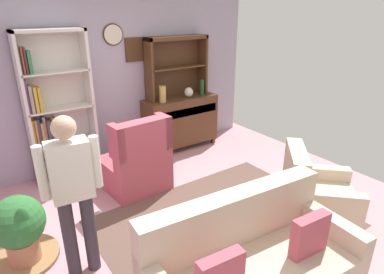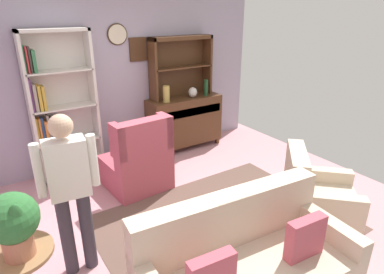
{
  "view_description": "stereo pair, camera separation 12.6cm",
  "coord_description": "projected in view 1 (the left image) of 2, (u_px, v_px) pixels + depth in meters",
  "views": [
    {
      "loc": [
        -1.95,
        -2.68,
        2.36
      ],
      "look_at": [
        0.1,
        0.2,
        0.95
      ],
      "focal_mm": 30.74,
      "sensor_mm": 36.0,
      "label": 1
    },
    {
      "loc": [
        -1.85,
        -2.75,
        2.36
      ],
      "look_at": [
        0.1,
        0.2,
        0.95
      ],
      "focal_mm": 30.74,
      "sensor_mm": 36.0,
      "label": 2
    }
  ],
  "objects": [
    {
      "name": "ground_plane",
      "position": [
        195.0,
        218.0,
        3.96
      ],
      "size": [
        5.4,
        4.6,
        0.02
      ],
      "primitive_type": "cube",
      "color": "#C68C93"
    },
    {
      "name": "wall_back",
      "position": [
        114.0,
        73.0,
        5.05
      ],
      "size": [
        5.0,
        0.09,
        2.8
      ],
      "color": "#A399AD",
      "rests_on": "ground_plane"
    },
    {
      "name": "area_rug",
      "position": [
        224.0,
        223.0,
        3.83
      ],
      "size": [
        2.73,
        2.05,
        0.01
      ],
      "primitive_type": "cube",
      "color": "brown",
      "rests_on": "ground_plane"
    },
    {
      "name": "bookshelf",
      "position": [
        55.0,
        114.0,
        4.53
      ],
      "size": [
        0.9,
        0.3,
        2.1
      ],
      "color": "silver",
      "rests_on": "ground_plane"
    },
    {
      "name": "sideboard",
      "position": [
        181.0,
        120.0,
        5.73
      ],
      "size": [
        1.3,
        0.45,
        0.92
      ],
      "color": "#4C2D19",
      "rests_on": "ground_plane"
    },
    {
      "name": "sideboard_hutch",
      "position": [
        176.0,
        58.0,
        5.43
      ],
      "size": [
        1.1,
        0.26,
        1.0
      ],
      "color": "#4C2D19",
      "rests_on": "sideboard"
    },
    {
      "name": "vase_tall",
      "position": [
        163.0,
        94.0,
        5.26
      ],
      "size": [
        0.11,
        0.11,
        0.26
      ],
      "primitive_type": "cylinder",
      "color": "tan",
      "rests_on": "sideboard"
    },
    {
      "name": "vase_round",
      "position": [
        189.0,
        92.0,
        5.57
      ],
      "size": [
        0.15,
        0.15,
        0.17
      ],
      "primitive_type": "ellipsoid",
      "color": "beige",
      "rests_on": "sideboard"
    },
    {
      "name": "bottle_wine",
      "position": [
        202.0,
        87.0,
        5.67
      ],
      "size": [
        0.07,
        0.07,
        0.27
      ],
      "primitive_type": "cylinder",
      "color": "#194223",
      "rests_on": "sideboard"
    },
    {
      "name": "couch_floral",
      "position": [
        251.0,
        269.0,
        2.75
      ],
      "size": [
        1.87,
        1.01,
        0.9
      ],
      "color": "beige",
      "rests_on": "ground_plane"
    },
    {
      "name": "armchair_floral",
      "position": [
        315.0,
        198.0,
        3.81
      ],
      "size": [
        1.08,
        1.08,
        0.88
      ],
      "color": "beige",
      "rests_on": "ground_plane"
    },
    {
      "name": "wingback_chair",
      "position": [
        137.0,
        164.0,
        4.43
      ],
      "size": [
        0.83,
        0.85,
        1.05
      ],
      "color": "#B74C5B",
      "rests_on": "ground_plane"
    },
    {
      "name": "potted_plant_large",
      "position": [
        17.0,
        226.0,
        2.23
      ],
      "size": [
        0.36,
        0.36,
        0.5
      ],
      "color": "#AD6B4C",
      "rests_on": "plant_stand"
    },
    {
      "name": "person_reading",
      "position": [
        73.0,
        188.0,
        2.82
      ],
      "size": [
        0.53,
        0.24,
        1.56
      ],
      "color": "#38333D",
      "rests_on": "ground_plane"
    },
    {
      "name": "coffee_table",
      "position": [
        199.0,
        221.0,
        3.29
      ],
      "size": [
        0.8,
        0.5,
        0.42
      ],
      "color": "#4C2D19",
      "rests_on": "ground_plane"
    },
    {
      "name": "book_stack",
      "position": [
        189.0,
        215.0,
        3.23
      ],
      "size": [
        0.22,
        0.13,
        0.06
      ],
      "color": "#284C8C",
      "rests_on": "coffee_table"
    }
  ]
}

